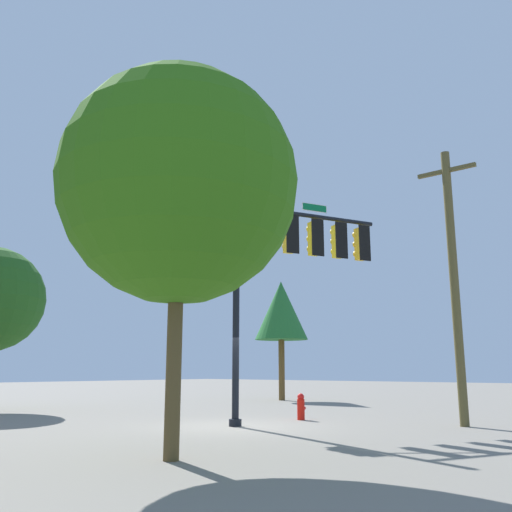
% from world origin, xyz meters
% --- Properties ---
extents(ground_plane, '(120.00, 120.00, 0.00)m').
position_xyz_m(ground_plane, '(0.00, 0.00, 0.00)').
color(ground_plane, gray).
extents(signal_pole_assembly, '(5.32, 2.67, 7.39)m').
position_xyz_m(signal_pole_assembly, '(1.66, -0.74, 5.29)').
color(signal_pole_assembly, black).
rests_on(signal_pole_assembly, ground_plane).
extents(utility_pole, '(0.26, 1.80, 8.23)m').
position_xyz_m(utility_pole, '(4.08, -5.06, 4.27)').
color(utility_pole, brown).
rests_on(utility_pole, ground_plane).
extents(fire_hydrant, '(0.33, 0.24, 0.83)m').
position_xyz_m(fire_hydrant, '(2.88, -0.27, 0.41)').
color(fire_hydrant, red).
rests_on(fire_hydrant, ground_plane).
extents(tree_near, '(4.64, 4.64, 7.42)m').
position_xyz_m(tree_near, '(-5.25, -3.15, 5.09)').
color(tree_near, brown).
rests_on(tree_near, ground_plane).
extents(tree_mid, '(2.86, 2.86, 6.35)m').
position_xyz_m(tree_mid, '(11.84, 7.23, 4.72)').
color(tree_mid, brown).
rests_on(tree_mid, ground_plane).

